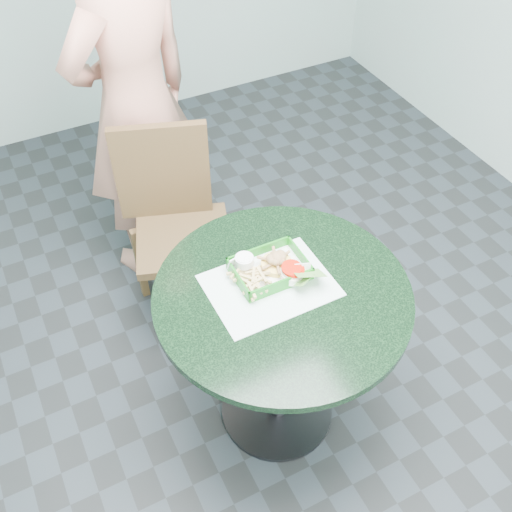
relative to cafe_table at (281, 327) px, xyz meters
name	(u,v)px	position (x,y,z in m)	size (l,w,h in m)	color
floor	(277,410)	(0.00, 0.00, -0.58)	(4.00, 5.00, 0.02)	#303335
cafe_table	(281,327)	(0.00, 0.00, 0.00)	(0.87, 0.87, 0.75)	#2D2D31
dining_chair	(175,214)	(-0.10, 0.79, -0.05)	(0.41, 0.41, 0.93)	#3A1B10
diner_person	(130,70)	(-0.11, 1.13, 0.47)	(0.77, 0.50, 2.11)	tan
placemat	(270,289)	(-0.02, 0.04, 0.17)	(0.41, 0.31, 0.00)	silver
food_basket	(270,275)	(0.00, 0.09, 0.19)	(0.25, 0.18, 0.05)	#127116
crab_sandwich	(277,264)	(0.03, 0.10, 0.22)	(0.11, 0.11, 0.07)	#EEC155
fries_pile	(253,281)	(-0.07, 0.07, 0.21)	(0.11, 0.12, 0.04)	tan
sauce_ramekin	(244,264)	(-0.07, 0.14, 0.22)	(0.06, 0.06, 0.04)	white
garnish_cup	(296,277)	(0.06, 0.02, 0.21)	(0.13, 0.12, 0.05)	white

